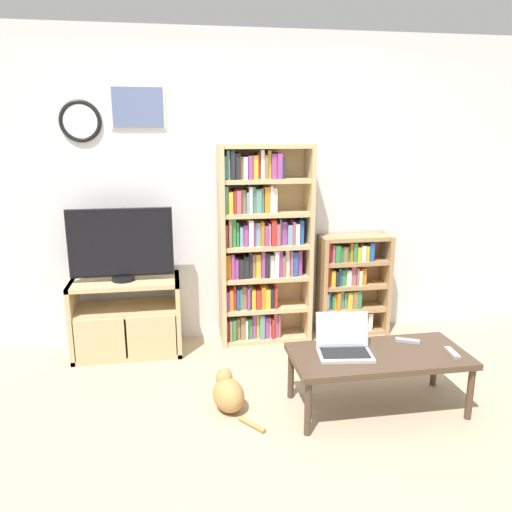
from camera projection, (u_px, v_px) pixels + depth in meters
ground_plane at (267, 443)px, 2.96m from camera, size 18.00×18.00×0.00m
wall_back at (230, 190)px, 4.26m from camera, size 6.67×0.09×2.60m
tv_stand at (127, 317)px, 4.09m from camera, size 0.87×0.43×0.63m
television at (121, 244)px, 3.93m from camera, size 0.81×0.18×0.58m
bookshelf_tall at (261, 246)px, 4.25m from camera, size 0.78×0.28×1.70m
bookshelf_short at (349, 286)px, 4.49m from camera, size 0.63×0.25×0.91m
coffee_table at (379, 359)px, 3.26m from camera, size 1.15×0.53×0.40m
laptop at (344, 344)px, 3.24m from camera, size 0.38×0.31×0.25m
remote_near_laptop at (407, 341)px, 3.41m from camera, size 0.16×0.11×0.02m
remote_far_from_laptop at (452, 353)px, 3.23m from camera, size 0.06×0.16×0.02m
cat at (228, 393)px, 3.30m from camera, size 0.33×0.47×0.27m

